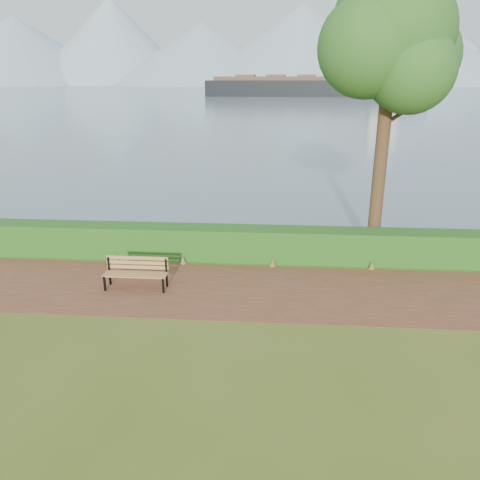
{
  "coord_description": "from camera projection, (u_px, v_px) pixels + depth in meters",
  "views": [
    {
      "loc": [
        1.63,
        -10.91,
        5.31
      ],
      "look_at": [
        0.69,
        1.2,
        1.1
      ],
      "focal_mm": 35.0,
      "sensor_mm": 36.0,
      "label": 1
    }
  ],
  "objects": [
    {
      "name": "tree",
      "position": [
        392.0,
        41.0,
        12.97
      ],
      "size": [
        4.17,
        3.56,
        8.47
      ],
      "rotation": [
        0.0,
        0.0,
        0.24
      ],
      "color": "#3D2819",
      "rests_on": "ground"
    },
    {
      "name": "path",
      "position": [
        211.0,
        289.0,
        12.41
      ],
      "size": [
        40.0,
        3.4,
        0.01
      ],
      "primitive_type": "cube",
      "color": "#522F1C",
      "rests_on": "ground"
    },
    {
      "name": "water",
      "position": [
        275.0,
        89.0,
        257.06
      ],
      "size": [
        700.0,
        510.0,
        0.0
      ],
      "primitive_type": "cube",
      "color": "#435C6C",
      "rests_on": "ground"
    },
    {
      "name": "ground",
      "position": [
        210.0,
        294.0,
        12.13
      ],
      "size": [
        140.0,
        140.0,
        0.0
      ],
      "primitive_type": "plane",
      "color": "#475719",
      "rests_on": "ground"
    },
    {
      "name": "mountains",
      "position": [
        266.0,
        50.0,
        386.26
      ],
      "size": [
        585.0,
        190.0,
        70.0
      ],
      "color": "#829DAE",
      "rests_on": "ground"
    },
    {
      "name": "hedge",
      "position": [
        221.0,
        243.0,
        14.42
      ],
      "size": [
        32.0,
        0.85,
        1.0
      ],
      "primitive_type": "cube",
      "color": "#204D16",
      "rests_on": "ground"
    },
    {
      "name": "cargo_ship",
      "position": [
        322.0,
        86.0,
        142.54
      ],
      "size": [
        66.5,
        15.14,
        20.01
      ],
      "rotation": [
        0.0,
        0.0,
        -0.07
      ],
      "color": "black",
      "rests_on": "ground"
    },
    {
      "name": "bench",
      "position": [
        136.0,
        271.0,
        12.38
      ],
      "size": [
        1.68,
        0.51,
        0.84
      ],
      "rotation": [
        0.0,
        0.0,
        -0.01
      ],
      "color": "black",
      "rests_on": "ground"
    }
  ]
}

